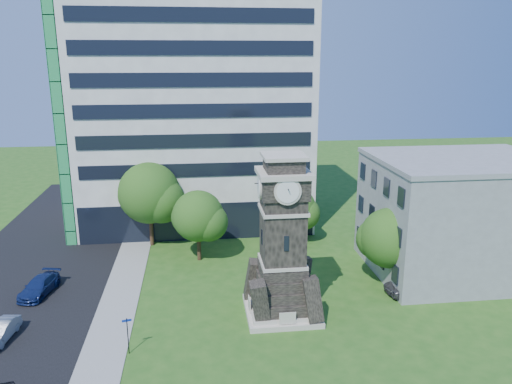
{
  "coord_description": "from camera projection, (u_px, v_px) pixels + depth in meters",
  "views": [
    {
      "loc": [
        -3.07,
        -31.61,
        18.79
      ],
      "look_at": [
        1.82,
        8.35,
        7.84
      ],
      "focal_mm": 35.0,
      "sensor_mm": 36.0,
      "label": 1
    }
  ],
  "objects": [
    {
      "name": "tree_ne",
      "position": [
        295.0,
        210.0,
        51.5
      ],
      "size": [
        4.89,
        4.44,
        5.84
      ],
      "rotation": [
        0.0,
        0.0,
        0.14
      ],
      "color": "#332114",
      "rests_on": "ground"
    },
    {
      "name": "car_street_north",
      "position": [
        39.0,
        286.0,
        40.68
      ],
      "size": [
        2.84,
        4.93,
        1.34
      ],
      "primitive_type": "imported",
      "rotation": [
        0.0,
        0.0,
        -0.22
      ],
      "color": "navy",
      "rests_on": "ground"
    },
    {
      "name": "tree_east",
      "position": [
        391.0,
        240.0,
        41.35
      ],
      "size": [
        5.53,
        5.03,
        6.79
      ],
      "rotation": [
        0.0,
        0.0,
        -0.1
      ],
      "color": "#332114",
      "rests_on": "ground"
    },
    {
      "name": "ground",
      "position": [
        245.0,
        329.0,
        35.57
      ],
      "size": [
        160.0,
        160.0,
        0.0
      ],
      "primitive_type": "plane",
      "color": "#255518",
      "rests_on": "ground"
    },
    {
      "name": "office_tall",
      "position": [
        193.0,
        98.0,
        56.21
      ],
      "size": [
        26.2,
        15.11,
        28.6
      ],
      "color": "white",
      "rests_on": "ground"
    },
    {
      "name": "street",
      "position": [
        5.0,
        310.0,
        38.24
      ],
      "size": [
        14.0,
        80.0,
        0.02
      ],
      "primitive_type": "cube",
      "color": "black",
      "rests_on": "ground"
    },
    {
      "name": "tree_nc",
      "position": [
        199.0,
        218.0,
        46.62
      ],
      "size": [
        5.31,
        4.83,
        6.82
      ],
      "rotation": [
        0.0,
        0.0,
        -0.21
      ],
      "color": "#332114",
      "rests_on": "ground"
    },
    {
      "name": "office_low",
      "position": [
        459.0,
        215.0,
        44.21
      ],
      "size": [
        15.2,
        12.2,
        10.4
      ],
      "color": "#96999B",
      "rests_on": "ground"
    },
    {
      "name": "sidewalk",
      "position": [
        119.0,
        303.0,
        39.23
      ],
      "size": [
        3.0,
        70.0,
        0.06
      ],
      "primitive_type": "cube",
      "color": "gray",
      "rests_on": "ground"
    },
    {
      "name": "car_street_mid",
      "position": [
        0.0,
        332.0,
        34.04
      ],
      "size": [
        1.77,
        3.95,
        1.26
      ],
      "primitive_type": "imported",
      "rotation": [
        0.0,
        0.0,
        -0.12
      ],
      "color": "#9FA1A7",
      "rests_on": "ground"
    },
    {
      "name": "park_bench",
      "position": [
        300.0,
        317.0,
        36.24
      ],
      "size": [
        1.7,
        0.45,
        0.88
      ],
      "rotation": [
        0.0,
        0.0,
        0.24
      ],
      "color": "black",
      "rests_on": "ground"
    },
    {
      "name": "tree_nw",
      "position": [
        150.0,
        195.0,
        50.13
      ],
      "size": [
        6.8,
        6.18,
        8.65
      ],
      "rotation": [
        0.0,
        0.0,
        -0.21
      ],
      "color": "#332114",
      "rests_on": "ground"
    },
    {
      "name": "car_east_lot",
      "position": [
        412.0,
        287.0,
        40.68
      ],
      "size": [
        4.74,
        2.76,
        1.24
      ],
      "primitive_type": "imported",
      "rotation": [
        0.0,
        0.0,
        1.73
      ],
      "color": "#424246",
      "rests_on": "ground"
    },
    {
      "name": "clock_tower",
      "position": [
        282.0,
        248.0,
        36.45
      ],
      "size": [
        5.4,
        5.4,
        12.22
      ],
      "color": "beige",
      "rests_on": "ground"
    },
    {
      "name": "street_sign",
      "position": [
        128.0,
        332.0,
        32.25
      ],
      "size": [
        0.61,
        0.06,
        2.55
      ],
      "rotation": [
        0.0,
        0.0,
        0.2
      ],
      "color": "black",
      "rests_on": "ground"
    }
  ]
}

